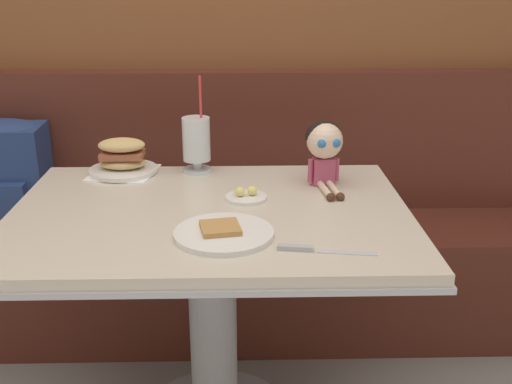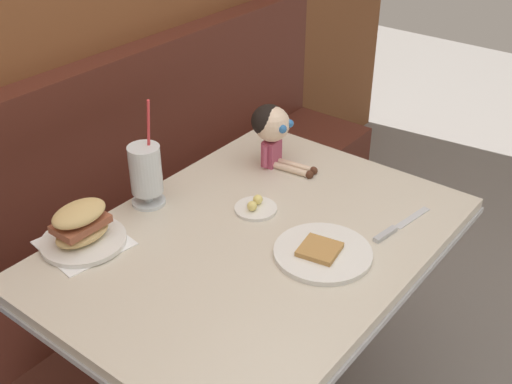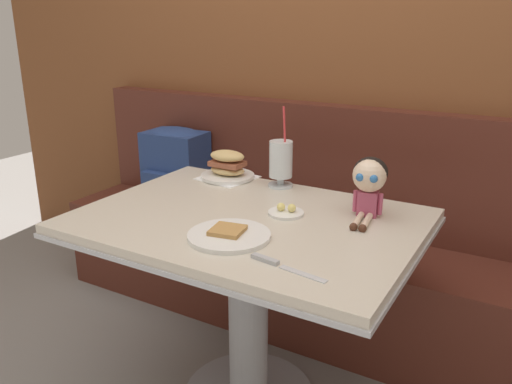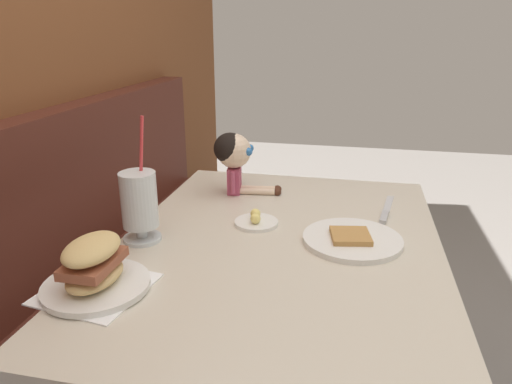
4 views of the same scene
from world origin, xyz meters
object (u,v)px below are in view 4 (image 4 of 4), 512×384
butter_saucer (256,221)px  seated_doll (234,154)px  toast_plate (353,239)px  milkshake_glass (139,203)px  butter_knife (385,213)px  sandwich_plate (94,270)px

butter_saucer → seated_doll: size_ratio=0.53×
toast_plate → seated_doll: seated_doll is taller
milkshake_glass → seated_doll: size_ratio=1.41×
milkshake_glass → butter_saucer: milkshake_glass is taller
butter_knife → milkshake_glass: bearing=116.3°
milkshake_glass → butter_knife: 0.69m
milkshake_glass → seated_doll: milkshake_glass is taller
milkshake_glass → butter_knife: bearing=-63.7°
sandwich_plate → butter_saucer: bearing=-32.6°
toast_plate → butter_saucer: 0.27m
butter_saucer → butter_knife: (0.15, -0.35, -0.00)m
milkshake_glass → butter_saucer: size_ratio=2.63×
sandwich_plate → seated_doll: seated_doll is taller
butter_knife → seated_doll: (0.09, 0.47, 0.12)m
sandwich_plate → butter_knife: bearing=-48.1°
toast_plate → milkshake_glass: 0.54m
milkshake_glass → toast_plate: bearing=-79.4°
toast_plate → butter_knife: bearing=-23.6°
seated_doll → sandwich_plate: bearing=168.4°
milkshake_glass → seated_doll: 0.42m
milkshake_glass → sandwich_plate: (-0.24, -0.01, -0.06)m
butter_knife → seated_doll: size_ratio=1.05×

